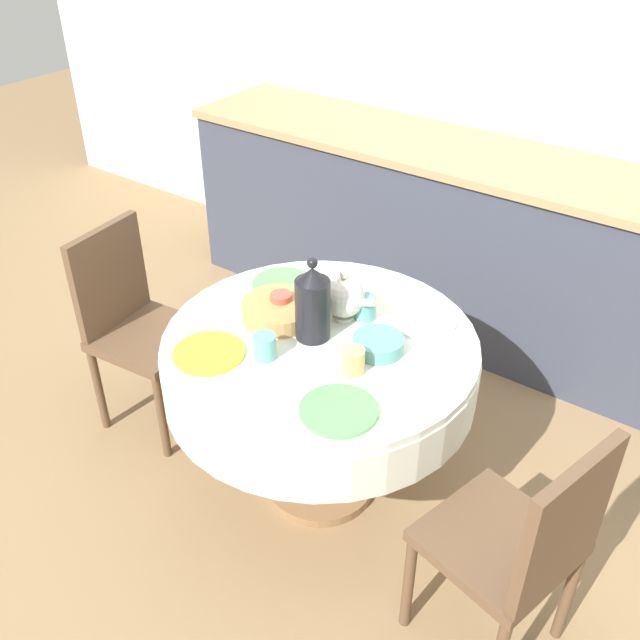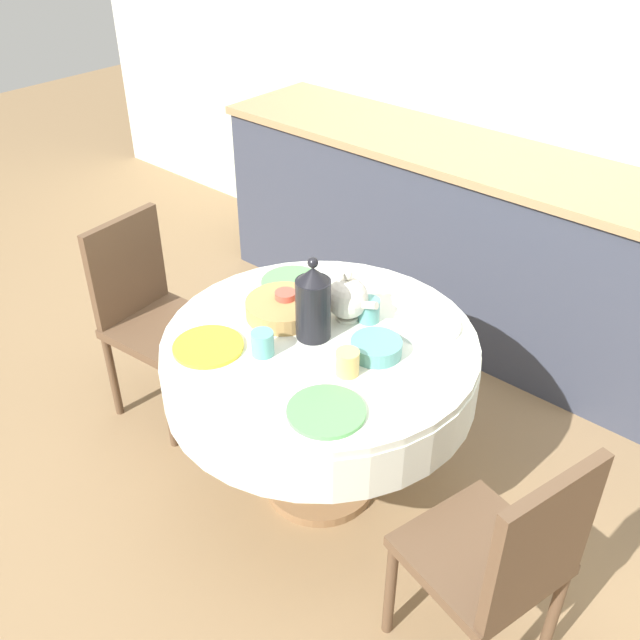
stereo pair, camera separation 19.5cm
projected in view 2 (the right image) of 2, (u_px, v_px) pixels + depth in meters
name	position (u px, v px, depth m)	size (l,w,h in m)	color
ground_plane	(320.00, 485.00, 2.90)	(12.00, 12.00, 0.00)	#8E704C
wall_back	(568.00, 71.00, 3.24)	(7.00, 0.05, 2.60)	beige
kitchen_counter	(506.00, 256.00, 3.49)	(3.24, 0.64, 0.96)	#383D4C
dining_table	(320.00, 368.00, 2.56)	(1.12, 1.12, 0.73)	olive
chair_left	(502.00, 558.00, 2.00)	(0.49, 0.49, 0.90)	brown
chair_right	(149.00, 310.00, 3.05)	(0.44, 0.44, 0.90)	brown
plate_near_left	(208.00, 346.00, 2.44)	(0.24, 0.24, 0.01)	yellow
cup_near_left	(262.00, 343.00, 2.39)	(0.08, 0.08, 0.09)	#5BA39E
plate_near_right	(326.00, 411.00, 2.16)	(0.24, 0.24, 0.01)	#5BA85B
cup_near_right	(347.00, 363.00, 2.30)	(0.08, 0.08, 0.09)	#DBB766
plate_far_left	(292.00, 282.00, 2.79)	(0.24, 0.24, 0.01)	#5BA85B
cup_far_left	(286.00, 302.00, 2.60)	(0.08, 0.08, 0.09)	#CC4C3D
plate_far_right	(426.00, 326.00, 2.54)	(0.24, 0.24, 0.01)	white
cup_far_right	(369.00, 310.00, 2.56)	(0.08, 0.08, 0.09)	#5BA39E
coffee_carafe	(313.00, 303.00, 2.43)	(0.12, 0.12, 0.31)	black
teapot	(348.00, 298.00, 2.54)	(0.21, 0.15, 0.20)	silver
bread_basket	(283.00, 308.00, 2.59)	(0.27, 0.27, 0.06)	#AD844C
fruit_bowl	(376.00, 348.00, 2.40)	(0.17, 0.17, 0.05)	#569993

